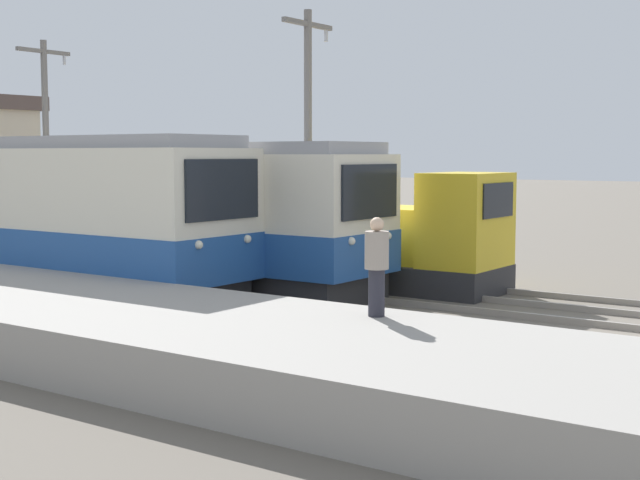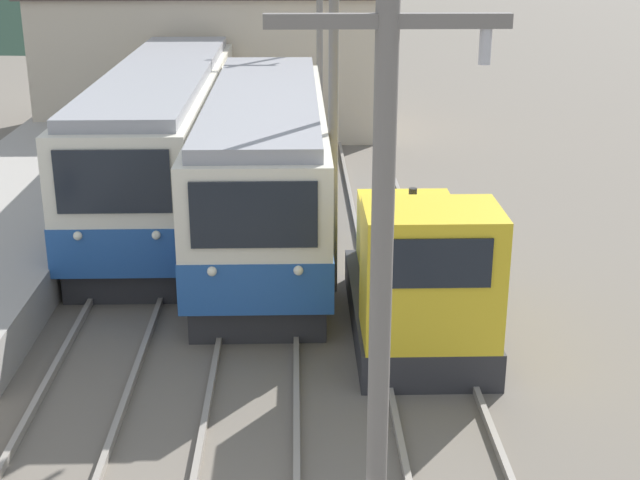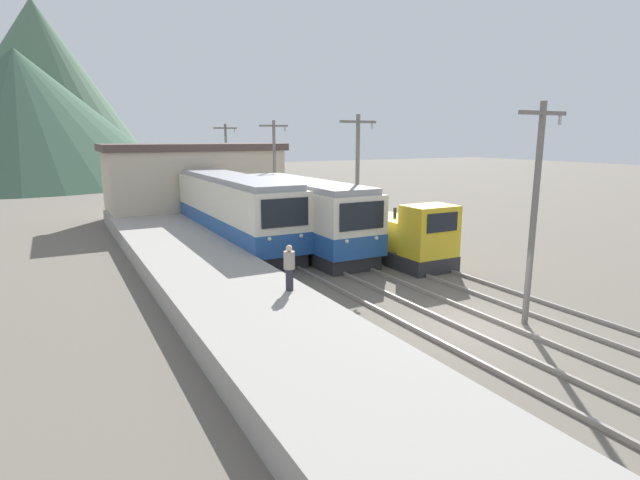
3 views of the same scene
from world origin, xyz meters
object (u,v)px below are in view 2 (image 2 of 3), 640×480
at_px(commuter_train_left, 165,144).
at_px(catenary_mast_distant, 313,15).
at_px(catenary_mast_far, 320,47).
at_px(commuter_train_center, 265,175).
at_px(catenary_mast_mid, 334,114).
at_px(shunting_locomotive, 418,277).
at_px(catenary_mast_near, 381,341).

relative_size(commuter_train_left, catenary_mast_distant, 2.01).
bearing_deg(catenary_mast_far, commuter_train_center, -101.90).
bearing_deg(catenary_mast_mid, commuter_train_center, 115.73).
xyz_separation_m(commuter_train_left, catenary_mast_far, (4.31, 4.20, 2.05)).
height_order(shunting_locomotive, catenary_mast_mid, catenary_mast_mid).
height_order(shunting_locomotive, catenary_mast_near, catenary_mast_near).
height_order(catenary_mast_far, catenary_mast_distant, same).
bearing_deg(catenary_mast_far, shunting_locomotive, -83.20).
bearing_deg(commuter_train_center, catenary_mast_far, 78.10).
bearing_deg(catenary_mast_mid, catenary_mast_distant, 90.00).
bearing_deg(shunting_locomotive, catenary_mast_near, -100.49).
distance_m(commuter_train_left, catenary_mast_distant, 15.25).
relative_size(commuter_train_left, commuter_train_center, 1.18).
distance_m(catenary_mast_near, catenary_mast_distant, 30.86).
xyz_separation_m(commuter_train_left, catenary_mast_near, (4.31, -16.38, 2.05)).
bearing_deg(commuter_train_left, shunting_locomotive, -55.11).
height_order(commuter_train_left, commuter_train_center, commuter_train_left).
bearing_deg(catenary_mast_mid, catenary_mast_far, 90.00).
bearing_deg(catenary_mast_distant, commuter_train_center, -94.94).
distance_m(catenary_mast_near, catenary_mast_far, 20.57).
relative_size(commuter_train_left, catenary_mast_near, 2.01).
height_order(commuter_train_left, catenary_mast_near, catenary_mast_near).
height_order(commuter_train_left, catenary_mast_mid, catenary_mast_mid).
relative_size(commuter_train_center, catenary_mast_mid, 1.70).
distance_m(commuter_train_center, catenary_mast_distant, 17.63).
bearing_deg(catenary_mast_far, catenary_mast_distant, 90.00).
distance_m(commuter_train_left, catenary_mast_far, 6.35).
bearing_deg(commuter_train_left, catenary_mast_near, -75.26).
distance_m(shunting_locomotive, catenary_mast_distant, 23.00).
xyz_separation_m(commuter_train_left, catenary_mast_mid, (4.31, -6.09, 2.05)).
bearing_deg(catenary_mast_far, commuter_train_left, -135.75).
bearing_deg(catenary_mast_mid, catenary_mast_near, -90.00).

